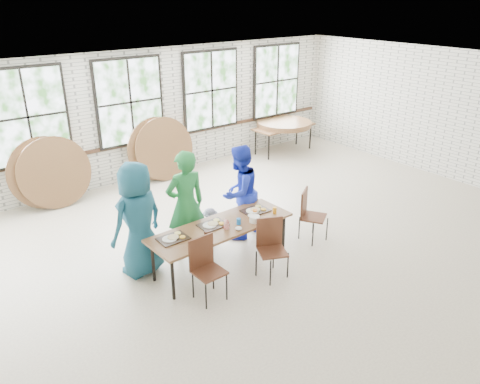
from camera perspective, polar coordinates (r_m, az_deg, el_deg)
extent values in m
plane|color=beige|center=(8.06, 1.76, -7.77)|extent=(12.00, 12.00, 0.00)
plane|color=white|center=(7.00, 2.06, 13.76)|extent=(12.00, 12.00, 0.00)
plane|color=silver|center=(11.08, -13.24, 8.80)|extent=(12.00, 0.00, 12.00)
plane|color=silver|center=(11.99, 24.88, 8.34)|extent=(0.00, 9.00, 9.00)
cube|color=#422819|center=(11.21, -12.89, 5.80)|extent=(11.80, 0.05, 0.08)
cube|color=black|center=(10.26, -24.52, 8.35)|extent=(1.62, 0.05, 1.97)
cube|color=white|center=(10.22, -24.47, 8.31)|extent=(1.50, 0.01, 1.85)
cube|color=black|center=(10.94, -13.28, 10.64)|extent=(1.62, 0.05, 1.97)
cube|color=white|center=(10.91, -13.20, 10.61)|extent=(1.50, 0.01, 1.85)
cube|color=black|center=(12.00, -3.57, 12.28)|extent=(1.62, 0.05, 1.97)
cube|color=white|center=(11.97, -3.48, 12.25)|extent=(1.50, 0.01, 1.85)
cube|color=black|center=(13.34, 4.46, 13.36)|extent=(1.62, 0.05, 1.97)
cube|color=white|center=(13.32, 4.56, 13.34)|extent=(1.50, 0.01, 1.85)
cube|color=brown|center=(7.43, -2.30, -4.28)|extent=(2.42, 0.87, 0.04)
cylinder|color=black|center=(6.91, -8.19, -10.42)|extent=(0.05, 0.05, 0.70)
cylinder|color=black|center=(7.36, -10.56, -8.29)|extent=(0.05, 0.05, 0.70)
cylinder|color=black|center=(8.01, 5.33, -5.21)|extent=(0.05, 0.05, 0.70)
cylinder|color=black|center=(8.40, 2.56, -3.68)|extent=(0.05, 0.05, 0.70)
cube|color=#512B1B|center=(6.81, -3.76, -9.75)|extent=(0.43, 0.41, 0.03)
cube|color=#512B1B|center=(6.81, -4.76, -7.31)|extent=(0.42, 0.04, 0.50)
cylinder|color=black|center=(6.74, -4.17, -12.52)|extent=(0.02, 0.02, 0.44)
cylinder|color=black|center=(6.98, -5.75, -11.20)|extent=(0.02, 0.02, 0.44)
cylinder|color=black|center=(6.90, -1.64, -11.48)|extent=(0.02, 0.02, 0.44)
cylinder|color=black|center=(7.14, -3.27, -10.24)|extent=(0.02, 0.02, 0.44)
cube|color=#512B1B|center=(7.30, 3.96, -7.28)|extent=(0.55, 0.54, 0.03)
cube|color=#512B1B|center=(7.34, 3.59, -4.86)|extent=(0.39, 0.20, 0.50)
cylinder|color=black|center=(7.21, 3.73, -9.84)|extent=(0.02, 0.02, 0.44)
cylinder|color=black|center=(7.43, 1.99, -8.72)|extent=(0.02, 0.02, 0.44)
cylinder|color=black|center=(7.42, 5.85, -8.88)|extent=(0.02, 0.02, 0.44)
cylinder|color=black|center=(7.63, 4.09, -7.83)|extent=(0.02, 0.02, 0.44)
cube|color=#512B1B|center=(8.45, 8.99, -3.04)|extent=(0.57, 0.56, 0.03)
cube|color=#512B1B|center=(8.37, 7.82, -1.33)|extent=(0.37, 0.25, 0.50)
cylinder|color=black|center=(8.33, 8.87, -5.21)|extent=(0.02, 0.02, 0.44)
cylinder|color=black|center=(8.54, 7.23, -4.37)|extent=(0.02, 0.02, 0.44)
cylinder|color=black|center=(8.57, 10.55, -4.48)|extent=(0.02, 0.02, 0.44)
cylinder|color=black|center=(8.77, 8.91, -3.68)|extent=(0.02, 0.02, 0.44)
imported|color=#1D546F|center=(7.36, -12.33, -3.33)|extent=(1.02, 0.78, 1.86)
imported|color=#207936|center=(7.71, -6.63, -1.59)|extent=(0.72, 0.51, 1.87)
imported|color=#111137|center=(8.18, -3.61, -4.36)|extent=(0.48, 0.28, 0.73)
imported|color=#1C31C8|center=(8.30, -0.08, -0.05)|extent=(1.00, 0.88, 1.73)
cube|color=brown|center=(13.07, 5.38, 7.94)|extent=(1.83, 0.83, 0.04)
cylinder|color=black|center=(12.48, 3.53, 5.47)|extent=(0.04, 0.04, 0.70)
cylinder|color=black|center=(12.88, 1.91, 6.07)|extent=(0.04, 0.04, 0.70)
cylinder|color=black|center=(13.52, 8.56, 6.66)|extent=(0.04, 0.04, 0.70)
cylinder|color=black|center=(13.88, 6.93, 7.20)|extent=(0.04, 0.04, 0.70)
cube|color=black|center=(7.10, -8.15, -5.64)|extent=(0.44, 0.33, 0.02)
cube|color=black|center=(7.44, -3.33, -4.03)|extent=(0.44, 0.33, 0.02)
cube|color=black|center=(7.90, 1.88, -2.28)|extent=(0.44, 0.33, 0.02)
cylinder|color=black|center=(7.10, -4.04, -5.09)|extent=(0.09, 0.09, 0.09)
cube|color=red|center=(7.31, -1.64, -4.11)|extent=(0.06, 0.07, 0.11)
cylinder|color=blue|center=(7.44, -0.16, -3.61)|extent=(0.07, 0.07, 0.10)
cylinder|color=orange|center=(7.82, 4.25, -2.25)|extent=(0.07, 0.07, 0.11)
cylinder|color=white|center=(7.52, 1.80, -3.31)|extent=(0.17, 0.17, 0.10)
ellipsoid|color=white|center=(7.29, -0.18, -4.45)|extent=(0.11, 0.11, 0.05)
ellipsoid|color=white|center=(7.69, 1.34, -2.88)|extent=(0.11, 0.11, 0.05)
cylinder|color=brown|center=(13.06, 5.38, 8.10)|extent=(1.50, 1.50, 0.04)
cylinder|color=brown|center=(13.05, 5.39, 8.29)|extent=(1.50, 1.50, 0.04)
cylinder|color=brown|center=(13.04, 5.40, 8.49)|extent=(1.50, 1.50, 0.04)
cylinder|color=brown|center=(10.36, -22.63, 2.14)|extent=(1.50, 0.28, 1.49)
cylinder|color=brown|center=(10.31, -21.63, 2.19)|extent=(1.50, 0.37, 1.47)
cylinder|color=brown|center=(11.22, -10.07, 5.15)|extent=(1.50, 0.23, 1.49)
cylinder|color=brown|center=(11.20, -9.15, 5.19)|extent=(1.50, 0.36, 1.48)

